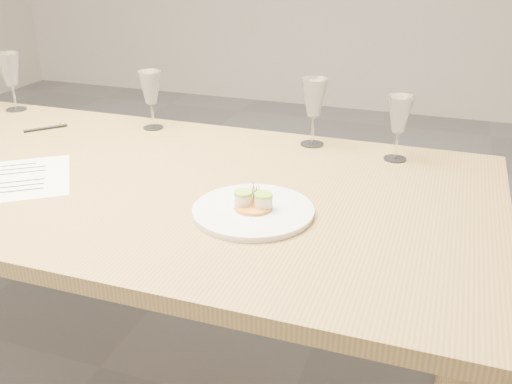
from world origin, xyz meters
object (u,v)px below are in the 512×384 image
(recipe_sheet, at_px, (24,178))
(ballpoint_pen, at_px, (46,128))
(wine_glass_3, at_px, (314,99))
(dining_table, at_px, (74,187))
(wine_glass_1, at_px, (9,70))
(wine_glass_2, at_px, (150,89))
(dinner_plate, at_px, (253,210))
(wine_glass_4, at_px, (399,116))

(recipe_sheet, relative_size, ballpoint_pen, 3.35)
(wine_glass_3, bearing_deg, recipe_sheet, -141.83)
(dining_table, xyz_separation_m, wine_glass_1, (-0.56, 0.42, 0.22))
(wine_glass_1, bearing_deg, wine_glass_2, -2.59)
(dinner_plate, distance_m, wine_glass_2, 0.77)
(wine_glass_1, distance_m, wine_glass_3, 1.17)
(wine_glass_4, bearing_deg, ballpoint_pen, -174.73)
(dining_table, height_order, recipe_sheet, recipe_sheet)
(wine_glass_1, xyz_separation_m, wine_glass_4, (1.44, -0.06, -0.02))
(dining_table, bearing_deg, wine_glass_3, 33.72)
(wine_glass_3, relative_size, wine_glass_4, 1.10)
(ballpoint_pen, bearing_deg, recipe_sheet, -108.60)
(dining_table, relative_size, recipe_sheet, 6.15)
(dining_table, xyz_separation_m, wine_glass_2, (0.05, 0.40, 0.21))
(recipe_sheet, height_order, ballpoint_pen, ballpoint_pen)
(dinner_plate, distance_m, wine_glass_3, 0.55)
(dinner_plate, bearing_deg, dining_table, 168.73)
(ballpoint_pen, relative_size, wine_glass_4, 0.60)
(recipe_sheet, distance_m, wine_glass_2, 0.55)
(wine_glass_2, relative_size, wine_glass_3, 0.93)
(dining_table, height_order, ballpoint_pen, ballpoint_pen)
(dining_table, relative_size, wine_glass_1, 11.03)
(dining_table, relative_size, wine_glass_2, 12.05)
(wine_glass_1, distance_m, wine_glass_4, 1.44)
(dining_table, distance_m, dinner_plate, 0.63)
(wine_glass_4, bearing_deg, dinner_plate, -119.61)
(dining_table, xyz_separation_m, ballpoint_pen, (-0.29, 0.26, 0.07))
(dining_table, xyz_separation_m, wine_glass_4, (0.89, 0.37, 0.20))
(dining_table, bearing_deg, recipe_sheet, -117.50)
(dinner_plate, distance_m, recipe_sheet, 0.67)
(dinner_plate, bearing_deg, recipe_sheet, -179.73)
(wine_glass_3, bearing_deg, ballpoint_pen, -170.30)
(ballpoint_pen, bearing_deg, dinner_plate, -71.84)
(dinner_plate, bearing_deg, wine_glass_2, 137.01)
(dinner_plate, relative_size, recipe_sheet, 0.75)
(ballpoint_pen, bearing_deg, wine_glass_2, -26.96)
(dinner_plate, xyz_separation_m, wine_glass_2, (-0.56, 0.52, 0.13))
(wine_glass_2, height_order, wine_glass_3, wine_glass_3)
(wine_glass_2, distance_m, wine_glass_4, 0.83)
(wine_glass_1, xyz_separation_m, wine_glass_2, (0.61, -0.03, -0.01))
(recipe_sheet, bearing_deg, dinner_plate, -35.85)
(dinner_plate, relative_size, wine_glass_2, 1.48)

